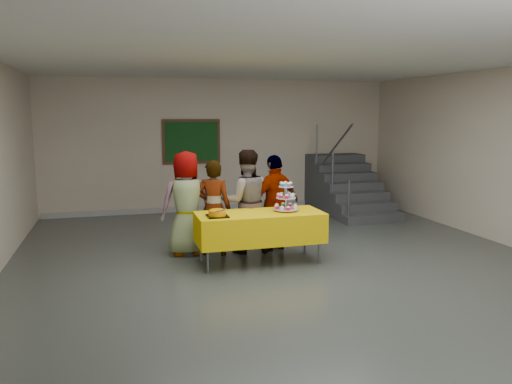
% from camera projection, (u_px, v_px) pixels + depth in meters
% --- Properties ---
extents(room_shell, '(10.00, 10.04, 3.02)m').
position_uv_depth(room_shell, '(298.00, 121.00, 6.62)').
color(room_shell, '#4C514C').
rests_on(room_shell, ground).
extents(bake_table, '(1.88, 0.78, 0.77)m').
position_uv_depth(bake_table, '(260.00, 227.00, 7.42)').
color(bake_table, '#595960').
rests_on(bake_table, ground).
extents(cupcake_stand, '(0.38, 0.38, 0.44)m').
position_uv_depth(cupcake_stand, '(286.00, 199.00, 7.50)').
color(cupcake_stand, silver).
rests_on(cupcake_stand, bake_table).
extents(bear_cake, '(0.32, 0.36, 0.12)m').
position_uv_depth(bear_cake, '(217.00, 213.00, 7.09)').
color(bear_cake, black).
rests_on(bear_cake, bake_table).
extents(schoolchild_a, '(0.82, 0.54, 1.65)m').
position_uv_depth(schoolchild_a, '(187.00, 203.00, 7.86)').
color(schoolchild_a, slate).
rests_on(schoolchild_a, ground).
extents(schoolchild_b, '(0.65, 0.54, 1.52)m').
position_uv_depth(schoolchild_b, '(214.00, 208.00, 7.84)').
color(schoolchild_b, slate).
rests_on(schoolchild_b, ground).
extents(schoolchild_c, '(0.84, 0.67, 1.66)m').
position_uv_depth(schoolchild_c, '(246.00, 201.00, 7.98)').
color(schoolchild_c, slate).
rests_on(schoolchild_c, ground).
extents(schoolchild_d, '(0.99, 0.66, 1.57)m').
position_uv_depth(schoolchild_d, '(275.00, 203.00, 8.14)').
color(schoolchild_d, slate).
rests_on(schoolchild_d, ground).
extents(staircase, '(1.30, 2.40, 2.04)m').
position_uv_depth(staircase, '(345.00, 190.00, 11.50)').
color(staircase, '#424447').
rests_on(staircase, ground).
extents(noticeboard, '(1.30, 0.05, 1.00)m').
position_uv_depth(noticeboard, '(192.00, 142.00, 11.21)').
color(noticeboard, '#472B16').
rests_on(noticeboard, ground).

